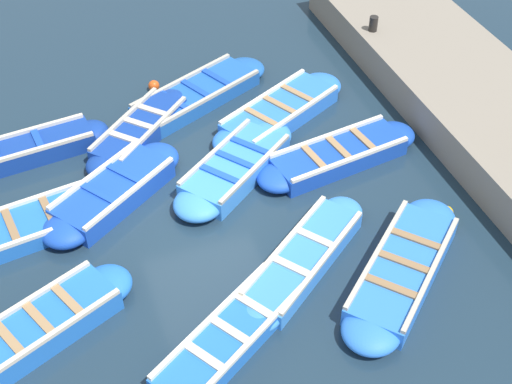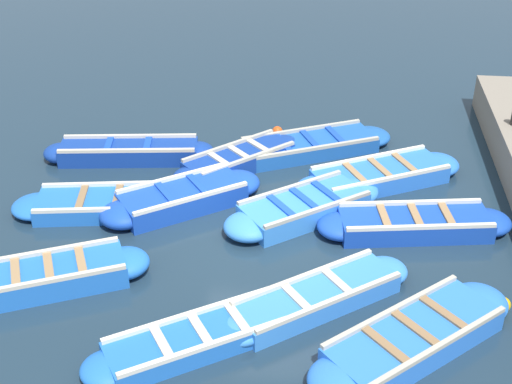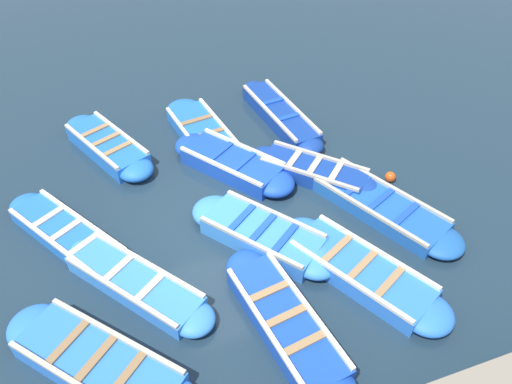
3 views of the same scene
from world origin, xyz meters
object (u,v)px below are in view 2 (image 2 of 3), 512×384
at_px(boat_mid_row, 101,205).
at_px(boat_far_corner, 310,146).
at_px(boat_alongside, 129,152).
at_px(buoy_orange_near, 277,132).
at_px(boat_near_quay, 414,339).
at_px(boat_outer_left, 414,224).
at_px(boat_drifting, 304,208).
at_px(boat_bow_out, 380,176).
at_px(boat_tucked, 201,338).
at_px(boat_broadside, 317,298).
at_px(boat_end_of_row, 239,160).
at_px(boat_inner_gap, 183,198).
at_px(buoy_yellow_far, 503,305).
at_px(boat_stern_in, 50,277).

bearing_deg(boat_mid_row, boat_far_corner, 36.89).
height_order(boat_alongside, buoy_orange_near, boat_alongside).
height_order(boat_near_quay, buoy_orange_near, boat_near_quay).
xyz_separation_m(boat_mid_row, boat_far_corner, (3.89, 2.92, 0.01)).
distance_m(boat_outer_left, buoy_orange_near, 4.69).
relative_size(boat_far_corner, boat_drifting, 1.21).
xyz_separation_m(boat_alongside, boat_bow_out, (5.39, -0.47, -0.01)).
relative_size(boat_drifting, boat_near_quay, 0.94).
relative_size(boat_outer_left, boat_bow_out, 0.99).
bearing_deg(boat_near_quay, boat_tucked, -174.70).
bearing_deg(boat_broadside, boat_bow_out, 74.32).
bearing_deg(boat_end_of_row, boat_alongside, 177.37).
bearing_deg(boat_near_quay, boat_inner_gap, 139.66).
bearing_deg(buoy_orange_near, boat_alongside, -154.12).
xyz_separation_m(boat_drifting, buoy_orange_near, (-0.80, 3.41, -0.07)).
bearing_deg(boat_near_quay, boat_end_of_row, 122.04).
xyz_separation_m(boat_mid_row, buoy_yellow_far, (7.15, -2.18, -0.03)).
distance_m(boat_inner_gap, boat_end_of_row, 1.91).
bearing_deg(boat_inner_gap, boat_mid_row, -167.88).
bearing_deg(boat_bow_out, boat_broadside, -105.68).
relative_size(boat_inner_gap, buoy_orange_near, 12.91).
bearing_deg(buoy_orange_near, boat_drifting, -76.86).
relative_size(boat_stern_in, boat_bow_out, 0.90).
bearing_deg(boat_outer_left, buoy_yellow_far, -60.13).
bearing_deg(boat_inner_gap, boat_far_corner, 47.79).
xyz_separation_m(boat_bow_out, boat_tucked, (-2.80, -5.16, -0.03)).
relative_size(boat_tucked, boat_broadside, 1.05).
relative_size(boat_far_corner, boat_broadside, 1.21).
height_order(boat_broadside, boat_end_of_row, boat_end_of_row).
distance_m(boat_tucked, boat_end_of_row, 5.52).
bearing_deg(boat_tucked, boat_inner_gap, 105.24).
xyz_separation_m(boat_broadside, boat_inner_gap, (-2.70, 2.71, 0.04)).
bearing_deg(boat_inner_gap, boat_broadside, -45.13).
height_order(boat_outer_left, boat_tucked, boat_outer_left).
bearing_deg(boat_tucked, boat_drifting, 70.43).
relative_size(boat_end_of_row, buoy_yellow_far, 11.32).
bearing_deg(buoy_orange_near, boat_inner_gap, -115.24).
xyz_separation_m(boat_broadside, buoy_orange_near, (-1.14, 6.04, -0.04)).
xyz_separation_m(boat_mid_row, buoy_orange_near, (3.11, 3.65, -0.03)).
bearing_deg(boat_inner_gap, boat_tucked, -74.76).
bearing_deg(boat_bow_out, boat_far_corner, 140.23).
bearing_deg(boat_inner_gap, boat_stern_in, -121.68).
bearing_deg(buoy_yellow_far, boat_far_corner, 122.65).
xyz_separation_m(boat_outer_left, boat_far_corner, (-2.06, 3.00, -0.02)).
distance_m(boat_outer_left, buoy_yellow_far, 2.42).
height_order(boat_far_corner, buoy_yellow_far, boat_far_corner).
xyz_separation_m(boat_alongside, boat_near_quay, (5.70, -5.34, 0.00)).
xyz_separation_m(boat_mid_row, boat_near_quay, (5.69, -3.20, 0.04)).
xyz_separation_m(boat_stern_in, boat_near_quay, (5.81, -0.83, -0.01)).
distance_m(boat_tucked, buoy_yellow_far, 4.76).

